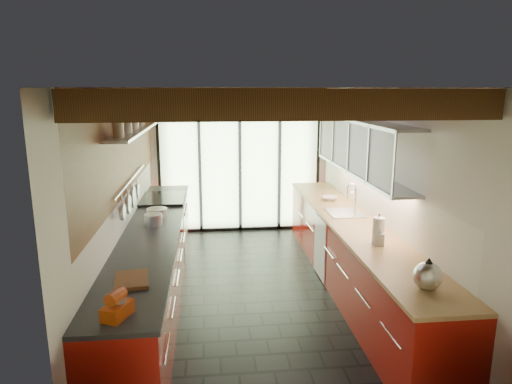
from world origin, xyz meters
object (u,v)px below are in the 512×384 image
soap_bottle (380,236)px  paper_towel (378,231)px  kettle (428,274)px  stand_mixer (117,306)px  bowl (330,198)px

soap_bottle → paper_towel: bearing=90.0°
soap_bottle → kettle: bearing=-90.0°
kettle → soap_bottle: 1.10m
kettle → paper_towel: 1.16m
kettle → stand_mixer: bearing=-174.7°
kettle → soap_bottle: kettle is taller
paper_towel → kettle: bearing=-90.0°
kettle → bowl: bearing=90.0°
kettle → soap_bottle: (0.00, 1.10, -0.02)m
stand_mixer → bowl: size_ratio=1.28×
stand_mixer → bowl: (2.54, 3.40, -0.06)m
soap_bottle → bowl: 2.07m
paper_towel → soap_bottle: paper_towel is taller
kettle → paper_towel: (0.00, 1.16, 0.02)m
paper_towel → soap_bottle: bearing=-90.0°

